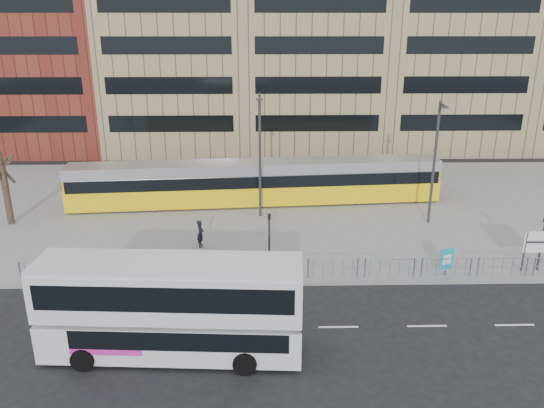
{
  "coord_description": "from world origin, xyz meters",
  "views": [
    {
      "loc": [
        -1.43,
        -24.57,
        13.09
      ],
      "look_at": [
        -0.78,
        6.0,
        2.39
      ],
      "focal_mm": 35.0,
      "sensor_mm": 36.0,
      "label": 1
    }
  ],
  "objects_px": {
    "traffic_light_east": "(543,236)",
    "pedestrian": "(200,234)",
    "tram": "(256,183)",
    "double_decker_bus": "(171,305)",
    "lamp_post_east": "(435,158)",
    "ad_panel": "(447,260)",
    "traffic_light_west": "(269,233)",
    "station_sign": "(543,244)",
    "lamp_post_west": "(260,152)"
  },
  "relations": [
    {
      "from": "traffic_light_east",
      "to": "lamp_post_east",
      "type": "relative_size",
      "value": 0.38
    },
    {
      "from": "double_decker_bus",
      "to": "lamp_post_west",
      "type": "distance_m",
      "value": 16.33
    },
    {
      "from": "double_decker_bus",
      "to": "lamp_post_west",
      "type": "relative_size",
      "value": 1.26
    },
    {
      "from": "pedestrian",
      "to": "traffic_light_east",
      "type": "distance_m",
      "value": 19.04
    },
    {
      "from": "traffic_light_west",
      "to": "lamp_post_west",
      "type": "xyz_separation_m",
      "value": [
        -0.49,
        7.9,
        2.62
      ]
    },
    {
      "from": "double_decker_bus",
      "to": "tram",
      "type": "distance_m",
      "value": 18.77
    },
    {
      "from": "ad_panel",
      "to": "pedestrian",
      "type": "bearing_deg",
      "value": 143.29
    },
    {
      "from": "double_decker_bus",
      "to": "lamp_post_east",
      "type": "distance_m",
      "value": 20.78
    },
    {
      "from": "pedestrian",
      "to": "lamp_post_east",
      "type": "height_order",
      "value": "lamp_post_east"
    },
    {
      "from": "traffic_light_east",
      "to": "lamp_post_west",
      "type": "xyz_separation_m",
      "value": [
        -15.11,
        8.64,
        2.62
      ]
    },
    {
      "from": "station_sign",
      "to": "ad_panel",
      "type": "height_order",
      "value": "station_sign"
    },
    {
      "from": "station_sign",
      "to": "lamp_post_west",
      "type": "bearing_deg",
      "value": 151.02
    },
    {
      "from": "double_decker_bus",
      "to": "lamp_post_east",
      "type": "xyz_separation_m",
      "value": [
        14.89,
        14.3,
        2.33
      ]
    },
    {
      "from": "ad_panel",
      "to": "lamp_post_west",
      "type": "xyz_separation_m",
      "value": [
        -9.88,
        9.19,
        3.69
      ]
    },
    {
      "from": "double_decker_bus",
      "to": "lamp_post_west",
      "type": "bearing_deg",
      "value": 80.57
    },
    {
      "from": "tram",
      "to": "double_decker_bus",
      "type": "bearing_deg",
      "value": -104.55
    },
    {
      "from": "tram",
      "to": "traffic_light_east",
      "type": "xyz_separation_m",
      "value": [
        15.39,
        -11.37,
        0.38
      ]
    },
    {
      "from": "station_sign",
      "to": "pedestrian",
      "type": "relative_size",
      "value": 1.37
    },
    {
      "from": "tram",
      "to": "traffic_light_east",
      "type": "bearing_deg",
      "value": -40.91
    },
    {
      "from": "ad_panel",
      "to": "traffic_light_west",
      "type": "height_order",
      "value": "traffic_light_west"
    },
    {
      "from": "double_decker_bus",
      "to": "traffic_light_west",
      "type": "bearing_deg",
      "value": 65.95
    },
    {
      "from": "traffic_light_east",
      "to": "tram",
      "type": "bearing_deg",
      "value": 126.13
    },
    {
      "from": "tram",
      "to": "traffic_light_east",
      "type": "height_order",
      "value": "tram"
    },
    {
      "from": "tram",
      "to": "lamp_post_west",
      "type": "distance_m",
      "value": 4.06
    },
    {
      "from": "pedestrian",
      "to": "lamp_post_west",
      "type": "xyz_separation_m",
      "value": [
        3.58,
        5.14,
        3.75
      ]
    },
    {
      "from": "pedestrian",
      "to": "traffic_light_east",
      "type": "bearing_deg",
      "value": -97.36
    },
    {
      "from": "double_decker_bus",
      "to": "lamp_post_east",
      "type": "relative_size",
      "value": 1.3
    },
    {
      "from": "ad_panel",
      "to": "pedestrian",
      "type": "distance_m",
      "value": 14.05
    },
    {
      "from": "double_decker_bus",
      "to": "ad_panel",
      "type": "bearing_deg",
      "value": 29.33
    },
    {
      "from": "lamp_post_west",
      "to": "lamp_post_east",
      "type": "height_order",
      "value": "lamp_post_west"
    },
    {
      "from": "double_decker_bus",
      "to": "traffic_light_west",
      "type": "height_order",
      "value": "double_decker_bus"
    },
    {
      "from": "station_sign",
      "to": "lamp_post_west",
      "type": "relative_size",
      "value": 0.27
    },
    {
      "from": "double_decker_bus",
      "to": "traffic_light_east",
      "type": "height_order",
      "value": "double_decker_bus"
    },
    {
      "from": "lamp_post_east",
      "to": "station_sign",
      "type": "bearing_deg",
      "value": -62.88
    },
    {
      "from": "double_decker_bus",
      "to": "ad_panel",
      "type": "height_order",
      "value": "double_decker_bus"
    },
    {
      "from": "pedestrian",
      "to": "lamp_post_east",
      "type": "bearing_deg",
      "value": -72.77
    },
    {
      "from": "ad_panel",
      "to": "traffic_light_east",
      "type": "distance_m",
      "value": 5.37
    },
    {
      "from": "traffic_light_east",
      "to": "pedestrian",
      "type": "bearing_deg",
      "value": 151.97
    },
    {
      "from": "station_sign",
      "to": "traffic_light_east",
      "type": "bearing_deg",
      "value": 82.26
    },
    {
      "from": "traffic_light_west",
      "to": "double_decker_bus",
      "type": "bearing_deg",
      "value": -134.36
    },
    {
      "from": "lamp_post_east",
      "to": "double_decker_bus",
      "type": "bearing_deg",
      "value": -136.16
    },
    {
      "from": "lamp_post_west",
      "to": "lamp_post_east",
      "type": "relative_size",
      "value": 1.04
    },
    {
      "from": "traffic_light_west",
      "to": "lamp_post_east",
      "type": "distance_m",
      "value": 12.85
    },
    {
      "from": "double_decker_bus",
      "to": "traffic_light_east",
      "type": "bearing_deg",
      "value": 24.17
    },
    {
      "from": "station_sign",
      "to": "pedestrian",
      "type": "bearing_deg",
      "value": 170.18
    },
    {
      "from": "station_sign",
      "to": "pedestrian",
      "type": "distance_m",
      "value": 19.03
    },
    {
      "from": "pedestrian",
      "to": "traffic_light_east",
      "type": "relative_size",
      "value": 0.54
    },
    {
      "from": "double_decker_bus",
      "to": "tram",
      "type": "bearing_deg",
      "value": 83.28
    },
    {
      "from": "ad_panel",
      "to": "traffic_light_east",
      "type": "height_order",
      "value": "traffic_light_east"
    },
    {
      "from": "traffic_light_west",
      "to": "lamp_post_west",
      "type": "distance_m",
      "value": 8.34
    }
  ]
}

